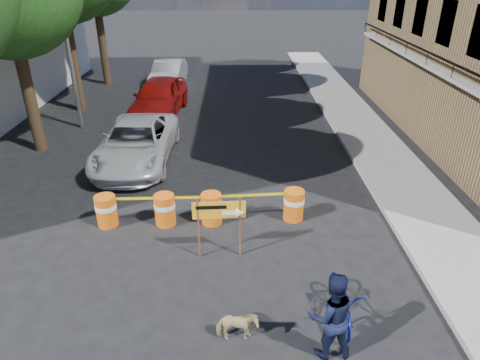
{
  "coord_description": "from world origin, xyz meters",
  "views": [
    {
      "loc": [
        0.69,
        -8.46,
        6.52
      ],
      "look_at": [
        0.85,
        1.72,
        1.3
      ],
      "focal_mm": 32.0,
      "sensor_mm": 36.0,
      "label": 1
    }
  ],
  "objects_px": {
    "barrel_far_right": "(294,204)",
    "suv_white": "(136,143)",
    "barrel_mid_left": "(165,209)",
    "dog": "(237,327)",
    "bicycle": "(344,282)",
    "sedan_silver": "(169,74)",
    "barrel_mid_right": "(211,208)",
    "barrel_far_left": "(106,210)",
    "detour_sign": "(225,215)",
    "sedan_red": "(159,97)",
    "pedestrian": "(331,316)"
  },
  "relations": [
    {
      "from": "barrel_far_right",
      "to": "suv_white",
      "type": "bearing_deg",
      "value": 142.35
    },
    {
      "from": "barrel_mid_left",
      "to": "dog",
      "type": "xyz_separation_m",
      "value": [
        1.94,
        -4.14,
        -0.13
      ]
    },
    {
      "from": "barrel_far_right",
      "to": "dog",
      "type": "bearing_deg",
      "value": -110.51
    },
    {
      "from": "barrel_far_right",
      "to": "bicycle",
      "type": "relative_size",
      "value": 0.51
    },
    {
      "from": "barrel_far_right",
      "to": "sedan_silver",
      "type": "distance_m",
      "value": 15.45
    },
    {
      "from": "barrel_mid_right",
      "to": "suv_white",
      "type": "bearing_deg",
      "value": 124.62
    },
    {
      "from": "barrel_mid_left",
      "to": "barrel_far_right",
      "type": "height_order",
      "value": "same"
    },
    {
      "from": "bicycle",
      "to": "sedan_silver",
      "type": "distance_m",
      "value": 19.16
    },
    {
      "from": "barrel_far_left",
      "to": "barrel_mid_right",
      "type": "height_order",
      "value": "same"
    },
    {
      "from": "detour_sign",
      "to": "sedan_red",
      "type": "relative_size",
      "value": 0.32
    },
    {
      "from": "detour_sign",
      "to": "sedan_silver",
      "type": "xyz_separation_m",
      "value": [
        -3.52,
        16.15,
        -0.43
      ]
    },
    {
      "from": "sedan_red",
      "to": "sedan_silver",
      "type": "distance_m",
      "value": 5.1
    },
    {
      "from": "bicycle",
      "to": "barrel_mid_left",
      "type": "bearing_deg",
      "value": 139.69
    },
    {
      "from": "barrel_far_left",
      "to": "bicycle",
      "type": "bearing_deg",
      "value": -31.9
    },
    {
      "from": "barrel_mid_right",
      "to": "barrel_mid_left",
      "type": "bearing_deg",
      "value": -178.24
    },
    {
      "from": "barrel_mid_right",
      "to": "dog",
      "type": "relative_size",
      "value": 1.12
    },
    {
      "from": "bicycle",
      "to": "sedan_red",
      "type": "distance_m",
      "value": 14.3
    },
    {
      "from": "barrel_far_right",
      "to": "dog",
      "type": "distance_m",
      "value": 4.64
    },
    {
      "from": "bicycle",
      "to": "sedan_red",
      "type": "bearing_deg",
      "value": 114.13
    },
    {
      "from": "detour_sign",
      "to": "suv_white",
      "type": "bearing_deg",
      "value": 117.16
    },
    {
      "from": "barrel_far_left",
      "to": "bicycle",
      "type": "distance_m",
      "value": 6.66
    },
    {
      "from": "dog",
      "to": "sedan_red",
      "type": "height_order",
      "value": "sedan_red"
    },
    {
      "from": "pedestrian",
      "to": "suv_white",
      "type": "relative_size",
      "value": 0.34
    },
    {
      "from": "barrel_mid_right",
      "to": "dog",
      "type": "height_order",
      "value": "barrel_mid_right"
    },
    {
      "from": "sedan_red",
      "to": "barrel_far_right",
      "type": "bearing_deg",
      "value": -55.81
    },
    {
      "from": "barrel_mid_right",
      "to": "sedan_silver",
      "type": "xyz_separation_m",
      "value": [
        -3.11,
        14.64,
        0.28
      ]
    },
    {
      "from": "barrel_mid_left",
      "to": "sedan_red",
      "type": "bearing_deg",
      "value": 99.4
    },
    {
      "from": "detour_sign",
      "to": "bicycle",
      "type": "relative_size",
      "value": 0.92
    },
    {
      "from": "pedestrian",
      "to": "suv_white",
      "type": "distance_m",
      "value": 10.08
    },
    {
      "from": "barrel_mid_right",
      "to": "detour_sign",
      "type": "relative_size",
      "value": 0.55
    },
    {
      "from": "pedestrian",
      "to": "suv_white",
      "type": "bearing_deg",
      "value": -63.7
    },
    {
      "from": "suv_white",
      "to": "barrel_far_right",
      "type": "bearing_deg",
      "value": -36.59
    },
    {
      "from": "barrel_far_left",
      "to": "pedestrian",
      "type": "xyz_separation_m",
      "value": [
        5.2,
        -4.41,
        0.43
      ]
    },
    {
      "from": "barrel_mid_left",
      "to": "sedan_silver",
      "type": "xyz_separation_m",
      "value": [
        -1.84,
        14.68,
        0.28
      ]
    },
    {
      "from": "dog",
      "to": "suv_white",
      "type": "bearing_deg",
      "value": 21.1
    },
    {
      "from": "dog",
      "to": "suv_white",
      "type": "relative_size",
      "value": 0.15
    },
    {
      "from": "barrel_far_left",
      "to": "suv_white",
      "type": "relative_size",
      "value": 0.17
    },
    {
      "from": "detour_sign",
      "to": "dog",
      "type": "bearing_deg",
      "value": -87.51
    },
    {
      "from": "dog",
      "to": "suv_white",
      "type": "height_order",
      "value": "suv_white"
    },
    {
      "from": "barrel_far_right",
      "to": "suv_white",
      "type": "distance_m",
      "value": 6.52
    },
    {
      "from": "pedestrian",
      "to": "sedan_red",
      "type": "height_order",
      "value": "pedestrian"
    },
    {
      "from": "barrel_far_right",
      "to": "sedan_red",
      "type": "xyz_separation_m",
      "value": [
        -5.16,
        9.38,
        0.38
      ]
    },
    {
      "from": "barrel_far_left",
      "to": "sedan_red",
      "type": "xyz_separation_m",
      "value": [
        0.0,
        9.63,
        0.38
      ]
    },
    {
      "from": "barrel_far_left",
      "to": "barrel_mid_left",
      "type": "distance_m",
      "value": 1.59
    },
    {
      "from": "barrel_far_left",
      "to": "barrel_mid_right",
      "type": "relative_size",
      "value": 1.0
    },
    {
      "from": "barrel_mid_right",
      "to": "sedan_silver",
      "type": "height_order",
      "value": "sedan_silver"
    },
    {
      "from": "barrel_far_right",
      "to": "pedestrian",
      "type": "bearing_deg",
      "value": -89.47
    },
    {
      "from": "barrel_far_right",
      "to": "suv_white",
      "type": "relative_size",
      "value": 0.17
    },
    {
      "from": "suv_white",
      "to": "sedan_silver",
      "type": "height_order",
      "value": "sedan_silver"
    },
    {
      "from": "detour_sign",
      "to": "barrel_mid_left",
      "type": "bearing_deg",
      "value": 136.11
    }
  ]
}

